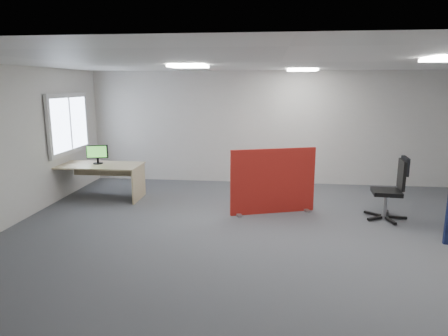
# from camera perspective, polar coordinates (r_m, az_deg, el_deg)

# --- Properties ---
(floor) EXTENTS (9.00, 9.00, 0.00)m
(floor) POSITION_cam_1_polar(r_m,az_deg,el_deg) (6.60, 7.49, -9.37)
(floor) COLOR #4F5156
(floor) RESTS_ON ground
(ceiling) EXTENTS (9.00, 7.00, 0.02)m
(ceiling) POSITION_cam_1_polar(r_m,az_deg,el_deg) (6.16, 8.18, 14.75)
(ceiling) COLOR white
(ceiling) RESTS_ON wall_back
(wall_back) EXTENTS (9.00, 0.02, 2.70)m
(wall_back) POSITION_cam_1_polar(r_m,az_deg,el_deg) (9.71, 7.39, 5.68)
(wall_back) COLOR silver
(wall_back) RESTS_ON floor
(wall_front) EXTENTS (9.00, 0.02, 2.70)m
(wall_front) POSITION_cam_1_polar(r_m,az_deg,el_deg) (2.85, 9.29, -9.41)
(wall_front) COLOR silver
(wall_front) RESTS_ON floor
(wall_left) EXTENTS (0.02, 7.00, 2.70)m
(wall_left) POSITION_cam_1_polar(r_m,az_deg,el_deg) (7.60, -28.50, 2.65)
(wall_left) COLOR silver
(wall_left) RESTS_ON floor
(window) EXTENTS (0.06, 1.70, 1.30)m
(window) POSITION_cam_1_polar(r_m,az_deg,el_deg) (9.24, -21.26, 5.92)
(window) COLOR white
(window) RESTS_ON wall_left
(ceiling_lights) EXTENTS (4.10, 4.10, 0.04)m
(ceiling_lights) POSITION_cam_1_polar(r_m,az_deg,el_deg) (6.84, 10.90, 14.10)
(ceiling_lights) COLOR white
(ceiling_lights) RESTS_ON ceiling
(red_divider) EXTENTS (1.56, 0.58, 1.23)m
(red_divider) POSITION_cam_1_polar(r_m,az_deg,el_deg) (7.48, 7.03, -1.97)
(red_divider) COLOR #A91D15
(red_divider) RESTS_ON floor
(second_desk) EXTENTS (1.73, 0.87, 0.73)m
(second_desk) POSITION_cam_1_polar(r_m,az_deg,el_deg) (8.83, -17.21, -0.57)
(second_desk) COLOR tan
(second_desk) RESTS_ON floor
(monitor_second) EXTENTS (0.43, 0.20, 0.40)m
(monitor_second) POSITION_cam_1_polar(r_m,az_deg,el_deg) (8.83, -17.64, 1.99)
(monitor_second) COLOR black
(monitor_second) RESTS_ON second_desk
(office_chair) EXTENTS (0.73, 0.74, 1.12)m
(office_chair) POSITION_cam_1_polar(r_m,az_deg,el_deg) (7.67, 23.10, -2.23)
(office_chair) COLOR black
(office_chair) RESTS_ON floor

